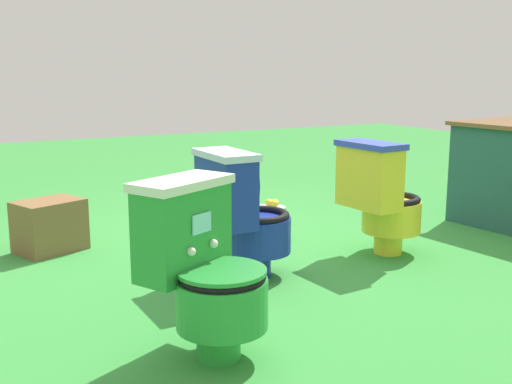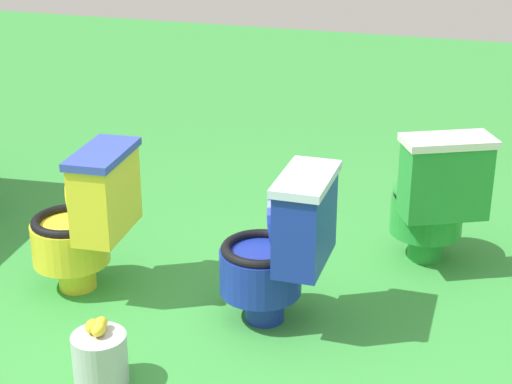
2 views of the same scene
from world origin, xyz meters
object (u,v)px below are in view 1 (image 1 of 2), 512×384
Objects in this scene: small_crate at (50,226)px; lemon_bucket at (270,221)px; toilet_green at (204,268)px; toilet_blue at (243,213)px; toilet_yellow at (381,197)px.

small_crate reaches higher than lemon_bucket.
lemon_bucket is (-1.45, 1.13, -0.25)m from toilet_green.
small_crate is at bearing -105.60° from lemon_bucket.
toilet_blue and toilet_green have the same top height.
toilet_blue is at bearing -153.22° from toilet_green.
toilet_blue is 0.91m from lemon_bucket.
small_crate is at bearing -141.63° from toilet_blue.
toilet_yellow is 2.12m from small_crate.
toilet_blue is at bearing -94.90° from toilet_yellow.
toilet_yellow is at bearing 59.36° from small_crate.
toilet_blue reaches higher than small_crate.
toilet_green is 1.82× the size of small_crate.
toilet_green is at bearing -37.87° from lemon_bucket.
toilet_green is at bearing 8.64° from small_crate.
small_crate is 1.46m from lemon_bucket.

